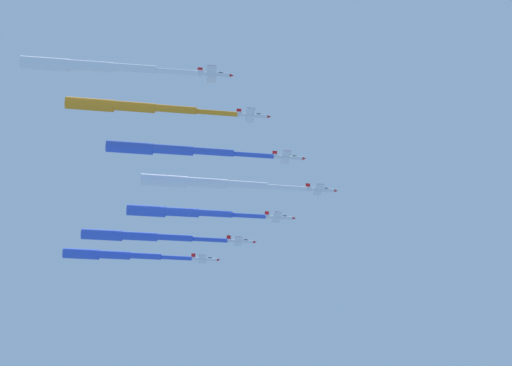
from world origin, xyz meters
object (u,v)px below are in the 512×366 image
(jet_starboard_inner, at_px, (170,150))
(jet_port_outer, at_px, (113,255))
(jet_lead, at_px, (204,183))
(jet_port_mid, at_px, (137,236))
(jet_port_inner, at_px, (180,212))
(jet_starboard_outer, at_px, (89,66))
(jet_starboard_mid, at_px, (131,107))

(jet_starboard_inner, height_order, jet_port_outer, jet_port_outer)
(jet_lead, height_order, jet_port_mid, jet_port_mid)
(jet_port_inner, bearing_deg, jet_starboard_outer, -100.40)
(jet_lead, relative_size, jet_port_outer, 1.13)
(jet_starboard_mid, bearing_deg, jet_port_outer, 113.61)
(jet_port_inner, distance_m, jet_port_outer, 35.11)
(jet_lead, height_order, jet_starboard_mid, jet_starboard_mid)
(jet_port_inner, relative_size, jet_port_mid, 0.93)
(jet_starboard_inner, xyz_separation_m, jet_port_outer, (-33.73, 44.88, 3.02))
(jet_lead, bearing_deg, jet_port_outer, 143.73)
(jet_port_inner, xyz_separation_m, jet_starboard_outer, (-10.51, -57.26, 3.30))
(jet_port_mid, height_order, jet_port_outer, jet_port_outer)
(jet_starboard_mid, xyz_separation_m, jet_port_outer, (-26.50, 60.62, 0.43))
(jet_starboard_inner, xyz_separation_m, jet_starboard_outer, (-14.64, -31.03, 3.35))
(jet_starboard_outer, bearing_deg, jet_port_inner, 79.60)
(jet_port_inner, height_order, jet_starboard_inner, jet_port_inner)
(jet_port_inner, xyz_separation_m, jet_starboard_inner, (4.13, -26.24, -0.05))
(jet_lead, bearing_deg, jet_starboard_mid, -113.63)
(jet_port_inner, relative_size, jet_starboard_outer, 0.93)
(jet_starboard_mid, bearing_deg, jet_lead, 66.37)
(jet_port_inner, distance_m, jet_starboard_mid, 42.17)
(jet_port_outer, bearing_deg, jet_starboard_mid, -66.39)
(jet_port_inner, distance_m, jet_starboard_inner, 26.56)
(jet_port_outer, bearing_deg, jet_starboard_outer, -75.88)
(jet_port_inner, xyz_separation_m, jet_port_outer, (-29.60, 18.64, 2.97))
(jet_port_mid, relative_size, jet_port_outer, 1.07)
(jet_starboard_inner, distance_m, jet_starboard_mid, 17.52)
(jet_lead, distance_m, jet_port_outer, 49.85)
(jet_port_mid, xyz_separation_m, jet_starboard_outer, (6.76, -65.91, 2.81))
(jet_lead, bearing_deg, jet_starboard_inner, -112.57)
(jet_starboard_inner, bearing_deg, jet_starboard_mid, -114.66)
(jet_port_outer, relative_size, jet_starboard_outer, 0.93)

